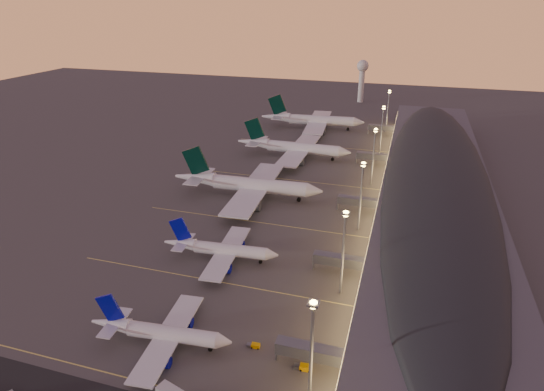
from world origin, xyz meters
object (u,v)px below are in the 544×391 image
at_px(airliner_wide_mid, 293,148).
at_px(baggage_tug_b, 303,367).
at_px(airliner_wide_far, 312,120).
at_px(airliner_narrow_north, 220,249).
at_px(radar_tower, 362,74).
at_px(baggage_tug_a, 254,345).
at_px(airliner_narrow_south, 161,333).
at_px(airliner_wide_near, 247,185).

bearing_deg(airliner_wide_mid, baggage_tug_b, -73.80).
distance_m(airliner_wide_mid, airliner_wide_far, 57.89).
height_order(airliner_narrow_north, radar_tower, radar_tower).
xyz_separation_m(airliner_narrow_north, baggage_tug_a, (23.26, -34.78, -3.06)).
xyz_separation_m(airliner_narrow_south, radar_tower, (12.06, 293.09, 18.57)).
xyz_separation_m(airliner_narrow_south, airliner_wide_near, (-10.45, 89.65, 1.98)).
bearing_deg(airliner_narrow_north, airliner_wide_far, 87.17).
relative_size(airliner_wide_near, airliner_wide_far, 0.98).
distance_m(airliner_narrow_north, radar_tower, 253.93).
bearing_deg(radar_tower, baggage_tug_a, -88.07).
xyz_separation_m(airliner_narrow_north, airliner_wide_mid, (-3.54, 105.14, 1.53)).
bearing_deg(airliner_wide_near, airliner_wide_mid, 81.66).
bearing_deg(airliner_wide_mid, airliner_wide_near, -94.84).
distance_m(airliner_narrow_north, airliner_wide_mid, 105.21).
bearing_deg(airliner_wide_near, baggage_tug_a, -71.87).
xyz_separation_m(airliner_narrow_south, airliner_narrow_north, (-1.50, 40.18, 0.19)).
distance_m(airliner_wide_near, airliner_wide_far, 113.55).
relative_size(airliner_wide_mid, airliner_wide_far, 0.93).
xyz_separation_m(airliner_narrow_south, airliner_wide_mid, (-5.04, 145.32, 1.71)).
relative_size(airliner_narrow_north, airliner_wide_mid, 0.62).
distance_m(airliner_wide_near, baggage_tug_b, 98.75).
relative_size(airliner_narrow_south, airliner_narrow_north, 0.95).
xyz_separation_m(airliner_wide_far, baggage_tug_b, (42.15, -201.20, -4.86)).
distance_m(airliner_narrow_south, airliner_wide_far, 203.31).
bearing_deg(baggage_tug_b, airliner_wide_far, 98.24).
distance_m(airliner_narrow_north, airliner_wide_near, 50.30).
height_order(airliner_wide_mid, radar_tower, radar_tower).
bearing_deg(airliner_wide_mid, airliner_wide_far, 93.08).
height_order(airliner_wide_near, airliner_wide_mid, airliner_wide_near).
height_order(radar_tower, baggage_tug_a, radar_tower).
distance_m(airliner_narrow_south, baggage_tug_b, 34.88).
distance_m(airliner_narrow_north, baggage_tug_b, 52.73).
bearing_deg(airliner_wide_far, airliner_narrow_south, -92.93).
distance_m(airliner_wide_far, baggage_tug_a, 199.97).
bearing_deg(airliner_wide_near, baggage_tug_b, -65.55).
bearing_deg(airliner_narrow_south, baggage_tug_a, 8.45).
xyz_separation_m(airliner_wide_mid, baggage_tug_a, (26.80, -139.92, -4.59)).
distance_m(airliner_wide_mid, baggage_tug_b, 148.83).
bearing_deg(airliner_narrow_south, baggage_tug_b, -2.25).
xyz_separation_m(airliner_narrow_south, baggage_tug_a, (21.76, 5.40, -2.87)).
xyz_separation_m(airliner_narrow_north, radar_tower, (13.55, 252.90, 18.38)).
bearing_deg(airliner_wide_mid, baggage_tug_a, -78.45).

